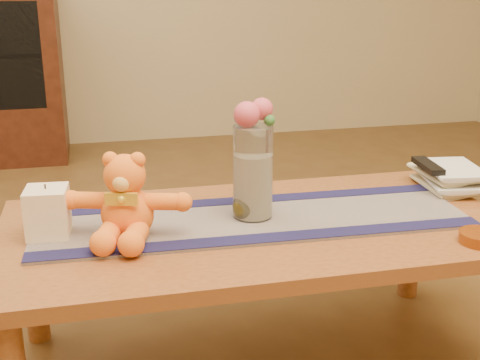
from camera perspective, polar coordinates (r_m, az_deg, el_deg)
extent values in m
cube|color=brown|center=(1.76, 1.59, -4.53)|extent=(1.40, 0.70, 0.04)
cylinder|color=brown|center=(2.08, -18.15, -8.57)|extent=(0.07, 0.07, 0.41)
cylinder|color=brown|center=(2.32, 15.20, -5.42)|extent=(0.07, 0.07, 0.41)
cube|color=#191742|center=(1.77, 1.19, -3.56)|extent=(1.21, 0.38, 0.01)
cube|color=#15143C|center=(1.64, 2.30, -5.24)|extent=(1.20, 0.09, 0.00)
cube|color=#15143C|center=(1.90, 0.24, -1.83)|extent=(1.20, 0.09, 0.00)
cube|color=#FFE2BB|center=(1.71, -16.97, -2.76)|extent=(0.11, 0.11, 0.13)
cylinder|color=black|center=(1.69, -17.18, -0.56)|extent=(0.00, 0.00, 0.01)
cylinder|color=silver|center=(1.74, 1.17, 0.71)|extent=(0.11, 0.11, 0.26)
cylinder|color=beige|center=(1.75, 1.16, -0.51)|extent=(0.09, 0.09, 0.18)
sphere|color=#CE485A|center=(1.68, 0.63, 5.94)|extent=(0.07, 0.07, 0.07)
sphere|color=#CE485A|center=(1.70, 1.99, 6.44)|extent=(0.06, 0.06, 0.06)
sphere|color=#4F4DA7|center=(1.73, 1.24, 6.07)|extent=(0.04, 0.04, 0.04)
sphere|color=#4F4DA7|center=(1.71, 0.06, 5.64)|extent=(0.04, 0.04, 0.04)
sphere|color=#33662D|center=(1.69, 2.69, 5.40)|extent=(0.03, 0.03, 0.03)
sphere|color=#483F18|center=(1.75, 0.38, -2.48)|extent=(0.08, 0.08, 0.07)
imported|color=beige|center=(2.10, 16.31, -0.61)|extent=(0.18, 0.23, 0.02)
imported|color=beige|center=(2.09, 16.53, -0.15)|extent=(0.20, 0.25, 0.02)
imported|color=beige|center=(2.08, 16.22, 0.40)|extent=(0.17, 0.22, 0.02)
imported|color=beige|center=(2.08, 16.57, 0.86)|extent=(0.20, 0.25, 0.02)
cube|color=black|center=(2.06, 16.60, 1.26)|extent=(0.06, 0.16, 0.02)
cylinder|color=#BF5914|center=(1.74, 20.88, -4.88)|extent=(0.11, 0.11, 0.03)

